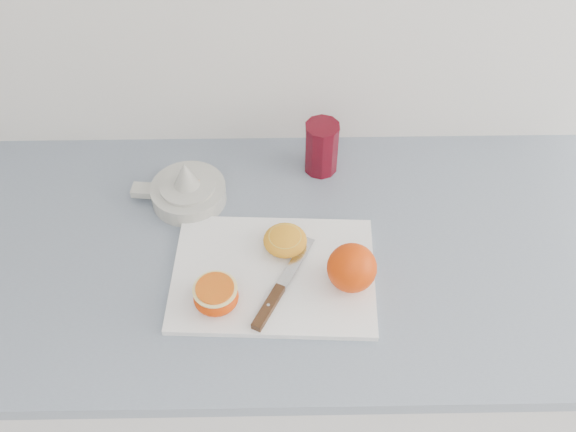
% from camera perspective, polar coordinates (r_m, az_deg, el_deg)
% --- Properties ---
extents(counter, '(2.56, 0.64, 0.89)m').
position_cam_1_polar(counter, '(1.57, -2.85, -12.82)').
color(counter, silver).
rests_on(counter, ground).
extents(cutting_board, '(0.37, 0.27, 0.01)m').
position_cam_1_polar(cutting_board, '(1.15, -1.30, -5.18)').
color(cutting_board, white).
rests_on(cutting_board, counter).
extents(whole_orange, '(0.09, 0.09, 0.09)m').
position_cam_1_polar(whole_orange, '(1.10, 5.70, -4.61)').
color(whole_orange, red).
rests_on(whole_orange, cutting_board).
extents(half_orange, '(0.08, 0.08, 0.05)m').
position_cam_1_polar(half_orange, '(1.10, -6.42, -7.06)').
color(half_orange, red).
rests_on(half_orange, cutting_board).
extents(squeezed_shell, '(0.08, 0.08, 0.03)m').
position_cam_1_polar(squeezed_shell, '(1.17, -0.26, -2.15)').
color(squeezed_shell, orange).
rests_on(squeezed_shell, cutting_board).
extents(paring_knife, '(0.11, 0.20, 0.01)m').
position_cam_1_polar(paring_knife, '(1.11, -1.30, -7.36)').
color(paring_knife, '#422811').
rests_on(paring_knife, cutting_board).
extents(citrus_juicer, '(0.19, 0.15, 0.10)m').
position_cam_1_polar(citrus_juicer, '(1.27, -8.94, 2.30)').
color(citrus_juicer, silver).
rests_on(citrus_juicer, counter).
extents(red_tumbler, '(0.07, 0.07, 0.12)m').
position_cam_1_polar(red_tumbler, '(1.30, 2.98, 5.96)').
color(red_tumbler, '#5A0814').
rests_on(red_tumbler, counter).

